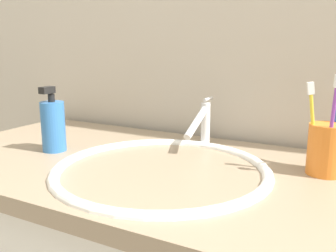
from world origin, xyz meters
name	(u,v)px	position (x,y,z in m)	size (l,w,h in m)	color
tiled_wall_back	(213,3)	(0.00, 0.32, 1.20)	(2.35, 0.04, 2.40)	beige
sink_basin	(161,191)	(0.03, -0.03, 0.78)	(0.46, 0.46, 0.13)	white
faucet	(202,122)	(0.03, 0.18, 0.89)	(0.02, 0.16, 0.12)	silver
toothbrush_cup	(327,149)	(0.34, 0.11, 0.88)	(0.07, 0.07, 0.10)	orange
toothbrush_purple	(332,120)	(0.34, 0.08, 0.95)	(0.02, 0.03, 0.20)	purple
toothbrush_yellow	(313,122)	(0.31, 0.09, 0.94)	(0.03, 0.02, 0.18)	yellow
soap_dispenser	(53,125)	(-0.27, -0.03, 0.89)	(0.06, 0.06, 0.16)	#3372BF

